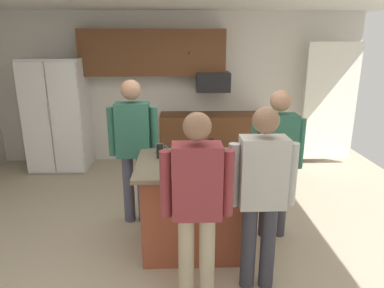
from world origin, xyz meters
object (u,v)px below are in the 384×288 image
at_px(tumbler_amber, 207,148).
at_px(glass_dark_ale, 180,165).
at_px(mug_blue_stoneware, 184,151).
at_px(microwave_over_range, 213,82).
at_px(person_guest_left, 277,156).
at_px(glass_stout_tall, 160,151).
at_px(kitchen_island, 193,204).
at_px(glass_pilsner, 211,146).
at_px(glass_short_whisky, 219,149).
at_px(person_guest_by_door, 197,199).
at_px(refrigerator, 58,115).
at_px(person_host_foreground, 262,190).
at_px(person_guest_right, 134,143).
at_px(serving_tray, 202,161).
at_px(mug_ceramic_white, 160,148).

xyz_separation_m(tumbler_amber, glass_dark_ale, (-0.29, -0.50, -0.00)).
height_order(mug_blue_stoneware, tumbler_amber, tumbler_amber).
bearing_deg(microwave_over_range, person_guest_left, -79.22).
relative_size(microwave_over_range, glass_stout_tall, 3.87).
bearing_deg(glass_dark_ale, kitchen_island, 67.96).
height_order(glass_stout_tall, glass_pilsner, glass_pilsner).
bearing_deg(glass_short_whisky, person_guest_by_door, -105.59).
distance_m(refrigerator, person_host_foreground, 4.16).
height_order(person_host_foreground, glass_stout_tall, person_host_foreground).
distance_m(person_guest_right, person_guest_by_door, 1.54).
bearing_deg(person_guest_right, serving_tray, 1.88).
height_order(refrigerator, tumbler_amber, refrigerator).
distance_m(microwave_over_range, mug_ceramic_white, 2.47).
xyz_separation_m(refrigerator, glass_short_whisky, (2.45, -2.31, 0.11)).
bearing_deg(refrigerator, person_guest_left, -37.09).
xyz_separation_m(mug_blue_stoneware, serving_tray, (0.17, -0.22, -0.03)).
height_order(glass_pilsner, glass_short_whisky, glass_short_whisky).
bearing_deg(mug_ceramic_white, glass_pilsner, -1.51).
distance_m(mug_ceramic_white, serving_tray, 0.55).
bearing_deg(person_host_foreground, glass_dark_ale, 23.58).
bearing_deg(kitchen_island, mug_ceramic_white, 137.93).
bearing_deg(mug_blue_stoneware, mug_ceramic_white, 154.42).
relative_size(person_guest_left, serving_tray, 3.73).
height_order(kitchen_island, person_guest_by_door, person_guest_by_door).
height_order(tumbler_amber, glass_pilsner, tumbler_amber).
height_order(refrigerator, glass_dark_ale, refrigerator).
xyz_separation_m(refrigerator, person_guest_left, (3.06, -2.32, 0.02)).
relative_size(person_host_foreground, mug_blue_stoneware, 12.42).
bearing_deg(person_guest_by_door, person_host_foreground, -73.62).
bearing_deg(kitchen_island, glass_dark_ale, -112.04).
bearing_deg(mug_ceramic_white, refrigerator, 129.78).
xyz_separation_m(microwave_over_range, glass_stout_tall, (-0.77, -2.48, -0.43)).
distance_m(person_guest_by_door, glass_pilsner, 1.15).
xyz_separation_m(microwave_over_range, glass_dark_ale, (-0.56, -2.94, -0.42)).
relative_size(person_guest_left, mug_ceramic_white, 12.59).
height_order(mug_blue_stoneware, serving_tray, mug_blue_stoneware).
xyz_separation_m(kitchen_island, glass_dark_ale, (-0.13, -0.32, 0.55)).
relative_size(mug_blue_stoneware, tumbler_amber, 0.80).
bearing_deg(kitchen_island, glass_stout_tall, 158.17).
relative_size(glass_pilsner, serving_tray, 0.34).
bearing_deg(refrigerator, person_guest_by_door, -56.92).
distance_m(person_guest_left, person_guest_right, 1.61).
bearing_deg(serving_tray, person_guest_right, 141.26).
xyz_separation_m(refrigerator, person_guest_right, (1.50, -1.93, 0.07)).
xyz_separation_m(kitchen_island, glass_short_whisky, (0.28, 0.19, 0.55)).
relative_size(glass_pilsner, glass_short_whisky, 0.96).
bearing_deg(glass_dark_ale, tumbler_amber, 60.43).
relative_size(person_guest_left, person_guest_right, 0.96).
distance_m(refrigerator, mug_blue_stoneware, 3.11).
bearing_deg(mug_ceramic_white, serving_tray, -38.58).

